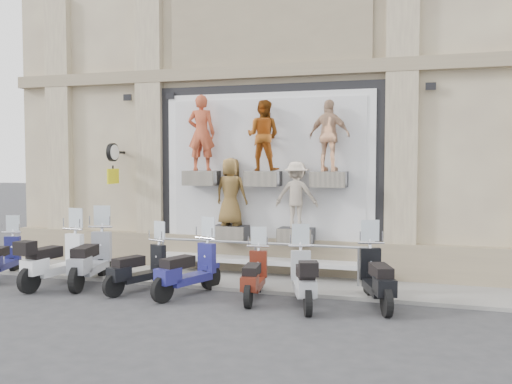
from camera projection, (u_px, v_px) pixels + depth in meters
ground at (224, 304)px, 10.93m from camera, size 90.00×90.00×0.00m
sidewalk at (257, 280)px, 12.92m from camera, size 16.00×2.20×0.08m
building at (305, 53)px, 17.24m from camera, size 14.00×8.60×12.00m
shop_vitrine at (266, 175)px, 13.40m from camera, size 5.60×0.83×4.30m
guard_rail at (255, 262)px, 12.80m from camera, size 5.06×0.10×0.93m
clock_sign_bracket at (113, 158)px, 14.29m from camera, size 0.10×0.80×1.02m
scooter_a at (3, 248)px, 13.22m from camera, size 0.99×1.83×1.43m
scooter_b at (55, 248)px, 12.43m from camera, size 0.82×2.10×1.66m
scooter_c at (91, 247)px, 12.53m from camera, size 1.02×2.18×1.71m
scooter_d at (139, 258)px, 11.91m from camera, size 1.13×1.84×1.44m
scooter_e at (187, 258)px, 11.54m from camera, size 1.17×2.00×1.57m
scooter_f at (254, 265)px, 11.21m from camera, size 0.73×1.76×1.39m
scooter_g at (304, 267)px, 10.71m from camera, size 1.11×1.92×1.50m
scooter_h at (377, 265)px, 10.69m from camera, size 1.17×2.02×1.58m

